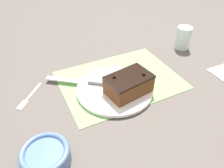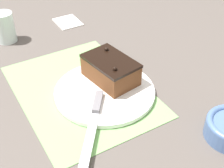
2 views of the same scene
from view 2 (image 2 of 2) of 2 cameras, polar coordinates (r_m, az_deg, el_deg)
name	(u,v)px [view 2 (image 2 of 2)]	position (r m, az deg, el deg)	size (l,w,h in m)	color
ground_plane	(81,91)	(0.90, -5.69, -1.22)	(3.00, 3.00, 0.00)	#544C47
placemat_woven	(81,90)	(0.90, -5.70, -1.12)	(0.46, 0.34, 0.00)	#7AB266
cake_plate	(105,91)	(0.88, -1.34, -1.37)	(0.28, 0.28, 0.01)	white
chocolate_cake	(111,70)	(0.90, -0.28, 2.66)	(0.17, 0.13, 0.08)	brown
serving_knife	(95,113)	(0.80, -3.10, -5.38)	(0.21, 0.17, 0.01)	slate
drinking_glass	(5,27)	(1.17, -19.00, 9.76)	(0.07, 0.07, 0.11)	silver
folded_napkin	(68,22)	(1.28, -8.11, 11.23)	(0.11, 0.09, 0.01)	white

